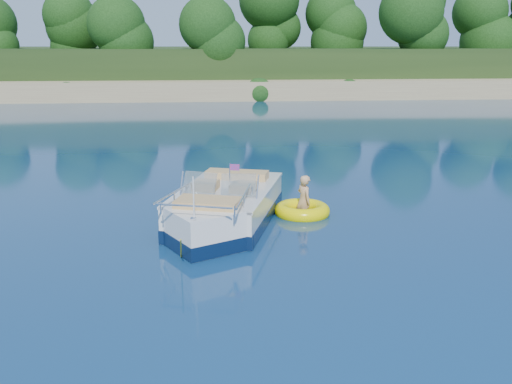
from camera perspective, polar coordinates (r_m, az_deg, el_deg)
The scene contains 6 objects.
ground at distance 12.41m, azimuth 12.27°, elevation -6.47°, with size 160.00×160.00×0.00m, color #092141.
shoreline at distance 74.96m, azimuth -2.47°, elevation 11.95°, with size 170.00×59.00×6.00m.
treeline at distance 52.18m, azimuth -1.20°, elevation 15.84°, with size 150.00×7.12×8.19m.
motorboat at distance 14.09m, azimuth -3.31°, elevation -1.91°, with size 3.24×5.90×2.02m.
tow_tube at distance 15.18m, azimuth 4.64°, elevation -1.87°, with size 1.85×1.85×0.39m.
boy at distance 15.27m, azimuth 4.70°, elevation -2.17°, with size 0.54×0.35×1.47m, color tan.
Camera 1 is at (-3.63, -11.02, 4.38)m, focal length 40.00 mm.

